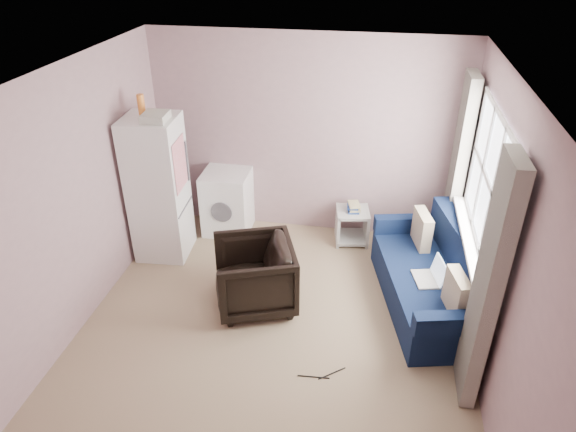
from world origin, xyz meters
name	(u,v)px	position (x,y,z in m)	size (l,w,h in m)	color
room	(273,224)	(0.02, 0.01, 1.25)	(3.84, 4.24, 2.54)	#988063
armchair	(254,273)	(-0.27, 0.41, 0.40)	(0.78, 0.73, 0.81)	black
fridge	(158,188)	(-1.58, 1.20, 0.87)	(0.64, 0.63, 1.95)	white
washing_machine	(228,200)	(-0.96, 1.84, 0.43)	(0.58, 0.60, 0.82)	white
side_table	(352,223)	(0.65, 1.83, 0.25)	(0.45, 0.45, 0.54)	#AAAAA6
sofa	(434,281)	(1.57, 0.73, 0.30)	(1.23, 1.98, 0.82)	#0C1A3B
window_dressing	(470,217)	(1.78, 0.70, 1.11)	(0.17, 2.62, 2.18)	white
floor_cables	(323,375)	(0.56, -0.46, 0.01)	(0.42, 0.19, 0.01)	black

